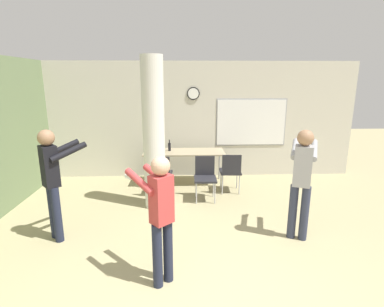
% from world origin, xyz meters
% --- Properties ---
extents(wall_back, '(8.00, 0.15, 2.80)m').
position_xyz_m(wall_back, '(0.03, 5.06, 1.40)').
color(wall_back, beige).
rests_on(wall_back, ground_plane).
extents(support_pillar, '(0.40, 0.40, 2.80)m').
position_xyz_m(support_pillar, '(-0.75, 3.16, 1.40)').
color(support_pillar, silver).
rests_on(support_pillar, ground_plane).
extents(folding_table, '(1.84, 0.71, 0.77)m').
position_xyz_m(folding_table, '(-0.19, 4.42, 0.72)').
color(folding_table, tan).
rests_on(folding_table, ground_plane).
extents(bottle_on_table, '(0.06, 0.06, 0.26)m').
position_xyz_m(bottle_on_table, '(-0.52, 4.49, 0.87)').
color(bottle_on_table, black).
rests_on(bottle_on_table, folding_table).
extents(chair_table_left, '(0.46, 0.46, 0.87)m').
position_xyz_m(chair_table_left, '(-0.68, 3.69, 0.51)').
color(chair_table_left, '#232328').
rests_on(chair_table_left, ground_plane).
extents(chair_table_right, '(0.46, 0.46, 0.87)m').
position_xyz_m(chair_table_right, '(0.79, 3.80, 0.51)').
color(chair_table_right, '#232328').
rests_on(chair_table_right, ground_plane).
extents(chair_table_front, '(0.45, 0.45, 0.87)m').
position_xyz_m(chair_table_front, '(0.22, 3.46, 0.51)').
color(chair_table_front, '#232328').
rests_on(chair_table_front, ground_plane).
extents(person_playing_side, '(0.55, 0.71, 1.69)m').
position_xyz_m(person_playing_side, '(1.52, 1.88, 1.00)').
color(person_playing_side, '#2D3347').
rests_on(person_playing_side, ground_plane).
extents(person_watching_back, '(0.67, 0.63, 1.70)m').
position_xyz_m(person_watching_back, '(-2.14, 1.99, 1.00)').
color(person_watching_back, '#1E2338').
rests_on(person_watching_back, ground_plane).
extents(person_playing_front, '(0.60, 0.61, 1.58)m').
position_xyz_m(person_playing_front, '(-0.50, 0.90, 0.93)').
color(person_playing_front, '#1E2338').
rests_on(person_playing_front, ground_plane).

